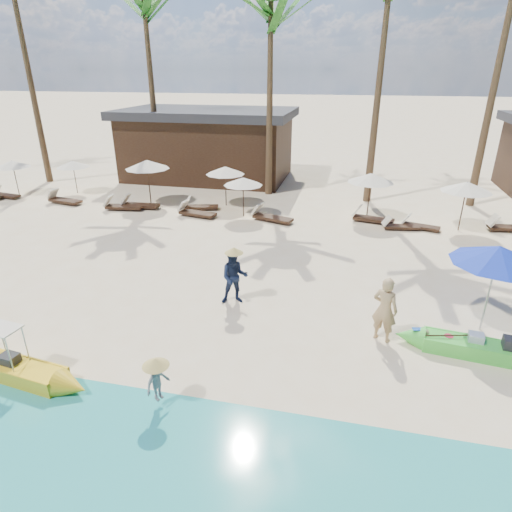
% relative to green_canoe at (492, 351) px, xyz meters
% --- Properties ---
extents(ground, '(240.00, 240.00, 0.00)m').
position_rel_green_canoe_xyz_m(ground, '(-5.00, -0.45, -0.22)').
color(ground, beige).
rests_on(ground, ground).
extents(green_canoe, '(5.12, 1.07, 0.65)m').
position_rel_green_canoe_xyz_m(green_canoe, '(0.00, 0.00, 0.00)').
color(green_canoe, green).
rests_on(green_canoe, ground).
extents(yellow_canoe, '(5.10, 1.06, 1.33)m').
position_rel_green_canoe_xyz_m(yellow_canoe, '(-11.27, -3.17, -0.00)').
color(yellow_canoe, yellow).
rests_on(yellow_canoe, ground).
extents(tourist, '(0.78, 0.66, 1.81)m').
position_rel_green_canoe_xyz_m(tourist, '(-2.62, 0.25, 0.69)').
color(tourist, tan).
rests_on(tourist, ground).
extents(vendor_green, '(0.98, 0.85, 1.71)m').
position_rel_green_canoe_xyz_m(vendor_green, '(-6.93, 1.29, 0.63)').
color(vendor_green, '#16213E').
rests_on(vendor_green, ground).
extents(vendor_yellow, '(0.55, 0.68, 0.92)m').
position_rel_green_canoe_xyz_m(vendor_yellow, '(-7.32, -3.33, 0.42)').
color(vendor_yellow, gray).
rests_on(vendor_yellow, ground).
extents(blue_umbrella, '(2.31, 2.31, 2.49)m').
position_rel_green_canoe_xyz_m(blue_umbrella, '(0.06, 1.33, 2.03)').
color(blue_umbrella, '#99999E').
rests_on(blue_umbrella, ground).
extents(resort_parasol_1, '(1.88, 1.88, 1.94)m').
position_rel_green_canoe_xyz_m(resort_parasol_1, '(-22.27, 10.48, 1.53)').
color(resort_parasol_1, '#332114').
rests_on(resort_parasol_1, ground).
extents(lounger_1_left, '(1.76, 0.77, 0.58)m').
position_rel_green_canoe_xyz_m(lounger_1_left, '(-22.55, 9.72, -0.03)').
color(lounger_1_left, '#332114').
rests_on(lounger_1_left, ground).
extents(resort_parasol_2, '(1.81, 1.81, 1.86)m').
position_rel_green_canoe_xyz_m(resort_parasol_2, '(-19.18, 11.48, 1.46)').
color(resort_parasol_2, '#332114').
rests_on(resort_parasol_2, ground).
extents(lounger_2_left, '(2.01, 0.92, 0.66)m').
position_rel_green_canoe_xyz_m(lounger_2_left, '(-18.67, 9.46, 0.00)').
color(lounger_2_left, '#332114').
rests_on(lounger_2_left, ground).
extents(resort_parasol_3, '(2.26, 2.26, 2.33)m').
position_rel_green_canoe_xyz_m(resort_parasol_3, '(-14.08, 10.43, 1.88)').
color(resort_parasol_3, '#332114').
rests_on(resort_parasol_3, ground).
extents(lounger_3_left, '(2.00, 0.82, 0.66)m').
position_rel_green_canoe_xyz_m(lounger_3_left, '(-15.05, 9.12, 0.00)').
color(lounger_3_left, '#332114').
rests_on(lounger_3_left, ground).
extents(lounger_3_right, '(1.95, 0.67, 0.66)m').
position_rel_green_canoe_xyz_m(lounger_3_right, '(-14.34, 9.56, -0.00)').
color(lounger_3_right, '#332114').
rests_on(lounger_3_right, ground).
extents(resort_parasol_4, '(1.99, 1.99, 2.05)m').
position_rel_green_canoe_xyz_m(resort_parasol_4, '(-10.09, 11.05, 1.63)').
color(resort_parasol_4, '#332114').
rests_on(resort_parasol_4, ground).
extents(lounger_4_left, '(1.84, 0.95, 0.60)m').
position_rel_green_canoe_xyz_m(lounger_4_left, '(-11.22, 10.00, -0.02)').
color(lounger_4_left, '#332114').
rests_on(lounger_4_left, ground).
extents(lounger_4_right, '(1.99, 0.94, 0.65)m').
position_rel_green_canoe_xyz_m(lounger_4_right, '(-11.04, 8.96, -0.00)').
color(lounger_4_right, '#332114').
rests_on(lounger_4_right, ground).
extents(resort_parasol_5, '(1.86, 1.86, 1.91)m').
position_rel_green_canoe_xyz_m(resort_parasol_5, '(-8.75, 9.48, 1.51)').
color(resort_parasol_5, '#332114').
rests_on(resort_parasol_5, ground).
extents(lounger_5_left, '(2.09, 1.20, 0.68)m').
position_rel_green_canoe_xyz_m(lounger_5_left, '(-7.35, 9.08, 0.01)').
color(lounger_5_left, '#332114').
rests_on(lounger_5_left, ground).
extents(resort_parasol_6, '(2.14, 2.14, 2.20)m').
position_rel_green_canoe_xyz_m(resort_parasol_6, '(-2.89, 10.42, 1.77)').
color(resort_parasol_6, '#332114').
rests_on(resort_parasol_6, ground).
extents(lounger_6_left, '(2.01, 0.98, 0.65)m').
position_rel_green_canoe_xyz_m(lounger_6_left, '(-2.73, 9.95, -0.00)').
color(lounger_6_left, '#332114').
rests_on(lounger_6_left, ground).
extents(lounger_6_right, '(1.67, 0.73, 0.55)m').
position_rel_green_canoe_xyz_m(lounger_6_right, '(-1.52, 9.19, -0.04)').
color(lounger_6_right, '#332114').
rests_on(lounger_6_right, ground).
extents(resort_parasol_7, '(2.13, 2.13, 2.19)m').
position_rel_green_canoe_xyz_m(resort_parasol_7, '(1.08, 9.68, 1.76)').
color(resort_parasol_7, '#332114').
rests_on(resort_parasol_7, ground).
extents(lounger_7_left, '(1.70, 0.94, 0.55)m').
position_rel_green_canoe_xyz_m(lounger_7_left, '(-0.63, 9.47, -0.03)').
color(lounger_7_left, '#332114').
rests_on(lounger_7_left, ground).
extents(lounger_7_right, '(1.97, 0.77, 0.65)m').
position_rel_green_canoe_xyz_m(lounger_7_right, '(3.15, 10.04, -0.00)').
color(lounger_7_right, '#332114').
rests_on(lounger_7_right, ground).
extents(palm_2, '(2.08, 2.08, 11.33)m').
position_rel_green_canoe_xyz_m(palm_2, '(-15.45, 14.63, 8.96)').
color(palm_2, brown).
rests_on(palm_2, ground).
extents(palm_3, '(2.08, 2.08, 10.52)m').
position_rel_green_canoe_xyz_m(palm_3, '(-8.36, 13.83, 8.36)').
color(palm_3, brown).
rests_on(palm_3, ground).
extents(palm_4, '(2.08, 2.08, 11.70)m').
position_rel_green_canoe_xyz_m(palm_4, '(-2.86, 13.57, 9.23)').
color(palm_4, brown).
rests_on(palm_4, ground).
extents(pavilion_west, '(10.80, 6.60, 4.30)m').
position_rel_green_canoe_xyz_m(pavilion_west, '(-13.00, 17.05, 1.97)').
color(pavilion_west, '#332114').
rests_on(pavilion_west, ground).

